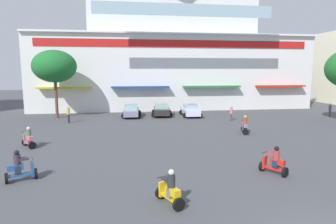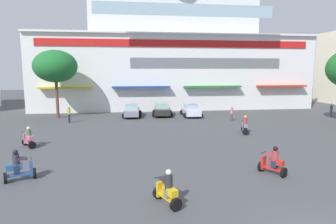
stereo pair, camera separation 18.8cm
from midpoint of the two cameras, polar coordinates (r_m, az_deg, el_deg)
name	(u,v)px [view 2 (the right image)]	position (r m, az deg, el deg)	size (l,w,h in m)	color
ground_plane	(214,143)	(21.87, 9.50, -6.10)	(128.00, 128.00, 0.00)	#494B4F
colonial_building	(171,52)	(44.27, 0.71, 11.93)	(38.52, 17.86, 19.14)	white
plaza_tree_0	(55,66)	(34.81, -21.43, 8.48)	(4.82, 4.91, 7.67)	brown
parked_car_0	(132,111)	(33.69, -7.03, 0.30)	(2.36, 4.31, 1.47)	gray
parked_car_1	(162,110)	(34.16, -1.00, 0.48)	(2.68, 4.22, 1.47)	#2A2423
parked_car_2	(191,110)	(33.90, 4.74, 0.38)	(2.33, 4.20, 1.45)	silver
scooter_rider_1	(167,190)	(11.92, 0.33, -15.38)	(1.09, 1.54, 1.53)	black
scooter_rider_2	(29,138)	(22.50, -25.85, -4.77)	(1.29, 1.48, 1.50)	black
scooter_rider_3	(19,168)	(16.01, -27.31, -9.87)	(1.52, 1.03, 1.59)	black
scooter_rider_6	(245,126)	(25.46, 15.32, -2.71)	(0.91, 1.55, 1.60)	black
scooter_rider_7	(273,163)	(16.11, 20.52, -9.44)	(1.23, 1.47, 1.53)	black
pedestrian_0	(232,112)	(31.37, 12.78, -0.08)	(0.38, 0.38, 1.61)	#4C4535
pedestrian_1	(331,109)	(37.99, 29.93, 0.45)	(0.34, 0.34, 1.62)	#513B43
pedestrian_2	(69,113)	(31.20, -19.00, -0.26)	(0.38, 0.38, 1.72)	#221E46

